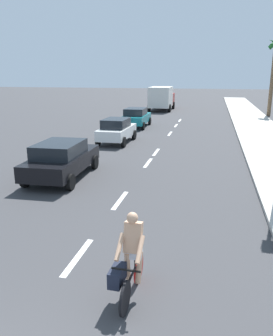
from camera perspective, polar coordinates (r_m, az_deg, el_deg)
ground_plane at (r=22.76m, az=4.83°, el=4.68°), size 160.00×160.00×0.00m
sidewalk_strip at (r=24.78m, az=20.90°, el=4.77°), size 3.60×80.00×0.14m
lane_stripe_1 at (r=8.66m, az=-9.88°, el=-14.55°), size 0.16×1.80×0.01m
lane_stripe_2 at (r=12.00m, az=-2.79°, el=-5.46°), size 0.16×1.80×0.01m
lane_stripe_3 at (r=16.93m, az=1.97°, el=0.88°), size 0.16×1.80×0.01m
lane_stripe_4 at (r=19.28m, az=3.33°, el=2.71°), size 0.16×1.80×0.01m
lane_stripe_5 at (r=25.36m, az=5.67°, el=5.81°), size 0.16×1.80×0.01m
lane_stripe_6 at (r=29.40m, az=6.68°, el=7.14°), size 0.16×1.80×0.01m
lane_stripe_7 at (r=32.77m, az=7.34°, el=8.00°), size 0.16×1.80×0.01m
cyclist at (r=6.80m, az=-1.21°, el=-15.33°), size 0.62×1.71×1.82m
parked_car_black at (r=14.69m, az=-12.53°, el=1.58°), size 2.20×4.58×1.57m
parked_car_white at (r=21.79m, az=-3.38°, el=6.45°), size 1.87×3.92×1.57m
parked_car_teal at (r=28.34m, az=-0.08°, el=8.64°), size 1.99×4.27×1.57m
delivery_truck at (r=41.44m, az=4.27°, el=11.76°), size 2.69×6.25×2.80m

